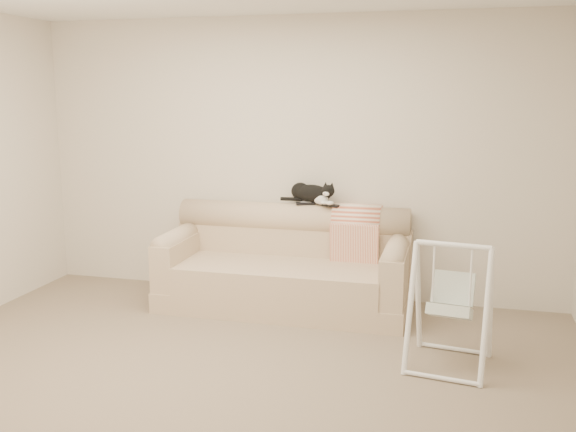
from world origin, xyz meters
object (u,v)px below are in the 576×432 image
object	(u,v)px
sofa	(286,268)
baby_swing	(451,305)
remote_a	(306,203)
remote_b	(330,205)
tuxedo_cat	(312,193)

from	to	relation	value
sofa	baby_swing	xyz separation A→B (m)	(1.45, -0.99, 0.10)
remote_a	remote_b	size ratio (longest dim) A/B	1.07
sofa	remote_a	xyz separation A→B (m)	(0.13, 0.24, 0.56)
remote_a	tuxedo_cat	distance (m)	0.11
tuxedo_cat	remote_a	bearing A→B (deg)	-155.47
remote_a	remote_b	xyz separation A→B (m)	(0.24, -0.04, -0.00)
sofa	remote_b	xyz separation A→B (m)	(0.37, 0.20, 0.56)
sofa	remote_b	bearing A→B (deg)	28.90
remote_b	baby_swing	world-z (taller)	remote_b
baby_swing	remote_a	bearing A→B (deg)	137.10
sofa	baby_swing	size ratio (longest dim) A/B	2.43
sofa	tuxedo_cat	size ratio (longest dim) A/B	4.08
remote_b	baby_swing	xyz separation A→B (m)	(1.08, -1.19, -0.46)
remote_a	baby_swing	distance (m)	1.86
remote_b	tuxedo_cat	size ratio (longest dim) A/B	0.32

